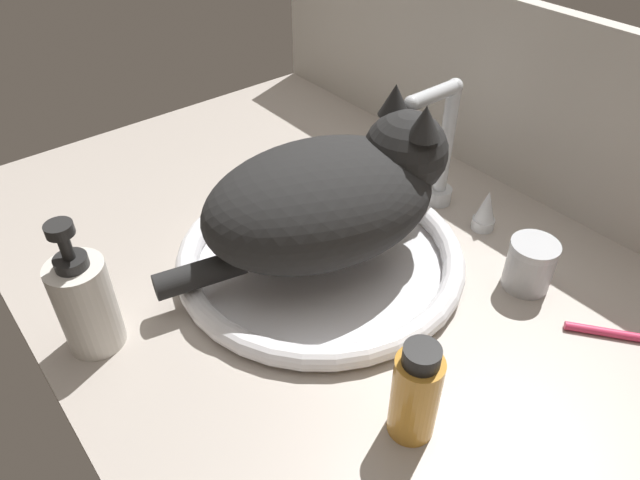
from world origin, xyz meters
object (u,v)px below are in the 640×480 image
sink_basin (320,256)px  cat (336,195)px  amber_bottle (415,393)px  metal_jar (530,265)px  soap_pump_bottle (86,302)px  faucet (440,159)px

sink_basin → cat: cat is taller
sink_basin → amber_bottle: (24.95, -8.57, 4.24)cm
amber_bottle → metal_jar: (-5.37, 26.31, -2.16)cm
soap_pump_bottle → cat: bearing=78.9°
soap_pump_bottle → metal_jar: size_ratio=2.51×
sink_basin → metal_jar: bearing=42.2°
sink_basin → faucet: faucet is taller
amber_bottle → soap_pump_bottle: bearing=-147.1°
sink_basin → soap_pump_bottle: size_ratio=2.24×
sink_basin → cat: (0.46, 2.11, 9.13)cm
sink_basin → faucet: size_ratio=1.86×
faucet → metal_jar: (19.57, -4.46, -4.28)cm
faucet → cat: (0.46, -20.09, 2.77)cm
amber_bottle → faucet: bearing=129.0°
faucet → soap_pump_bottle: bearing=-96.2°
sink_basin → metal_jar: metal_jar is taller
sink_basin → faucet: bearing=90.0°
cat → soap_pump_bottle: bearing=-101.1°
amber_bottle → sink_basin: bearing=161.0°
sink_basin → soap_pump_bottle: bearing=-101.0°
amber_bottle → metal_jar: size_ratio=1.75×
cat → soap_pump_bottle: cat is taller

